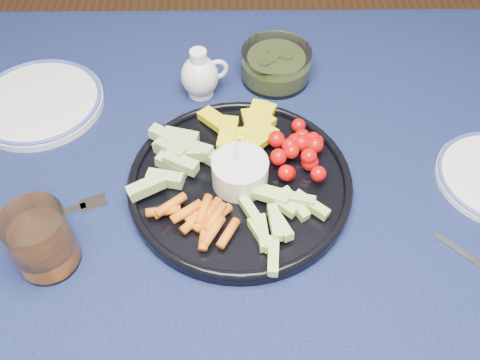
{
  "coord_description": "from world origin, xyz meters",
  "views": [
    {
      "loc": [
        -0.06,
        -0.46,
        1.4
      ],
      "look_at": [
        -0.06,
        0.05,
        0.77
      ],
      "focal_mm": 40.0,
      "sensor_mm": 36.0,
      "label": 1
    }
  ],
  "objects_px": {
    "dining_table": "(275,247)",
    "pickle_bowl": "(276,66)",
    "crudite_platter": "(238,180)",
    "creamer_pitcher": "(200,76)",
    "side_plate_extra": "(39,102)",
    "juice_tumbler": "(42,243)"
  },
  "relations": [
    {
      "from": "dining_table",
      "to": "pickle_bowl",
      "type": "distance_m",
      "value": 0.34
    },
    {
      "from": "crudite_platter",
      "to": "pickle_bowl",
      "type": "distance_m",
      "value": 0.27
    },
    {
      "from": "dining_table",
      "to": "crudite_platter",
      "type": "relative_size",
      "value": 4.84
    },
    {
      "from": "creamer_pitcher",
      "to": "side_plate_extra",
      "type": "xyz_separation_m",
      "value": [
        -0.29,
        -0.03,
        -0.03
      ]
    },
    {
      "from": "crudite_platter",
      "to": "pickle_bowl",
      "type": "xyz_separation_m",
      "value": [
        0.07,
        0.26,
        0.01
      ]
    },
    {
      "from": "dining_table",
      "to": "creamer_pitcher",
      "type": "relative_size",
      "value": 17.93
    },
    {
      "from": "dining_table",
      "to": "juice_tumbler",
      "type": "relative_size",
      "value": 16.46
    },
    {
      "from": "juice_tumbler",
      "to": "creamer_pitcher",
      "type": "bearing_deg",
      "value": 60.05
    },
    {
      "from": "crudite_platter",
      "to": "pickle_bowl",
      "type": "height_order",
      "value": "crudite_platter"
    },
    {
      "from": "creamer_pitcher",
      "to": "pickle_bowl",
      "type": "height_order",
      "value": "creamer_pitcher"
    },
    {
      "from": "dining_table",
      "to": "crudite_platter",
      "type": "bearing_deg",
      "value": 137.09
    },
    {
      "from": "crudite_platter",
      "to": "creamer_pitcher",
      "type": "distance_m",
      "value": 0.23
    },
    {
      "from": "dining_table",
      "to": "juice_tumbler",
      "type": "height_order",
      "value": "juice_tumbler"
    },
    {
      "from": "dining_table",
      "to": "creamer_pitcher",
      "type": "distance_m",
      "value": 0.33
    },
    {
      "from": "creamer_pitcher",
      "to": "pickle_bowl",
      "type": "bearing_deg",
      "value": 17.21
    },
    {
      "from": "crudite_platter",
      "to": "pickle_bowl",
      "type": "relative_size",
      "value": 2.71
    },
    {
      "from": "pickle_bowl",
      "to": "juice_tumbler",
      "type": "relative_size",
      "value": 1.26
    },
    {
      "from": "creamer_pitcher",
      "to": "dining_table",
      "type": "bearing_deg",
      "value": -65.8
    },
    {
      "from": "creamer_pitcher",
      "to": "side_plate_extra",
      "type": "bearing_deg",
      "value": -173.71
    },
    {
      "from": "dining_table",
      "to": "pickle_bowl",
      "type": "xyz_separation_m",
      "value": [
        0.01,
        0.32,
        0.11
      ]
    },
    {
      "from": "creamer_pitcher",
      "to": "side_plate_extra",
      "type": "relative_size",
      "value": 0.41
    },
    {
      "from": "creamer_pitcher",
      "to": "juice_tumbler",
      "type": "height_order",
      "value": "juice_tumbler"
    }
  ]
}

